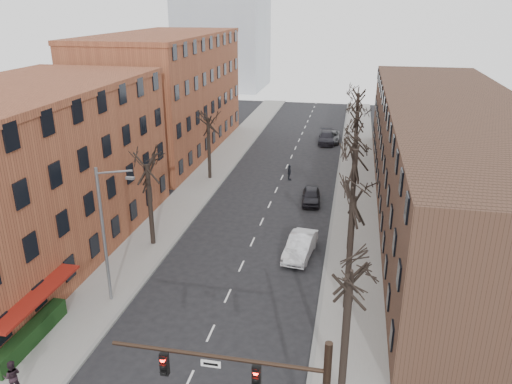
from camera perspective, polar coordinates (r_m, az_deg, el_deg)
The scene contains 21 objects.
sidewalk_left at distance 55.36m, azimuth -5.38°, elevation 1.94°, with size 4.00×90.00×0.15m, color gray.
sidewalk_right at distance 53.21m, azimuth 11.38°, elevation 0.82°, with size 4.00×90.00×0.15m, color gray.
building_left_near at distance 39.90m, azimuth -25.15°, elevation 1.40°, with size 12.00×26.00×12.00m, color brown.
building_left_far at distance 64.47m, azimuth -10.25°, elevation 10.77°, with size 12.00×28.00×14.00m, color brown.
building_right at distance 47.73m, azimuth 21.38°, elevation 3.67°, with size 12.00×50.00×10.00m, color #452C20.
awning_left at distance 32.36m, azimuth -23.03°, elevation -14.75°, with size 1.20×7.00×0.15m, color maroon.
hedge at distance 31.40m, azimuth -24.38°, elevation -14.71°, with size 0.80×6.00×1.00m, color black.
tree_right_b at distance 32.52m, azimuth 10.19°, elevation -13.02°, with size 5.20×5.20×10.80m, color black, non-canonical shape.
tree_right_c at distance 39.44m, azimuth 10.54°, elevation -6.59°, with size 5.20×5.20×11.60m, color black, non-canonical shape.
tree_right_d at distance 46.70m, azimuth 10.79°, elevation -2.12°, with size 5.20×5.20×10.00m, color black, non-canonical shape.
tree_right_e at distance 54.17m, azimuth 10.96°, elevation 1.13°, with size 5.20×5.20×10.80m, color black, non-canonical shape.
tree_right_f at distance 61.78m, azimuth 11.10°, elevation 3.59°, with size 5.20×5.20×11.60m, color black, non-canonical shape.
tree_left_a at distance 40.51m, azimuth -11.64°, elevation -5.90°, with size 5.20×5.20×9.50m, color black, non-canonical shape.
tree_left_b at distance 54.37m, azimuth -5.27°, elevation 1.51°, with size 5.20×5.20×9.50m, color black, non-canonical shape.
streetlight at distance 31.68m, azimuth -16.81°, elevation -4.20°, with size 2.45×0.22×9.03m.
silver_sedan at distance 37.80m, azimuth 5.08°, elevation -6.16°, with size 1.74×5.00×1.65m, color silver.
parked_car_near at distance 47.72m, azimuth 6.32°, elevation -0.44°, with size 1.68×4.19×1.43m, color black.
parked_car_mid at distance 68.68m, azimuth 8.06°, elevation 6.17°, with size 2.11×5.19×1.50m, color black.
parked_car_far at distance 69.61m, azimuth 8.59°, elevation 6.29°, with size 2.29×4.97×1.38m, color #56585D.
pedestrian_b at distance 28.34m, azimuth -26.09°, elevation -18.38°, with size 0.83×0.65×1.71m, color black.
pedestrian_crossing at distance 53.63m, azimuth 3.83°, elevation 2.24°, with size 1.00×0.41×1.70m, color black.
Camera 1 is at (7.30, -15.11, 17.97)m, focal length 35.00 mm.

